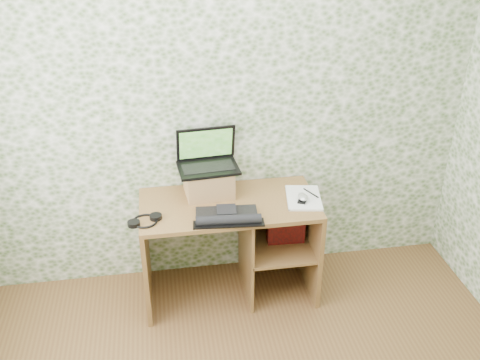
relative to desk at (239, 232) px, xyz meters
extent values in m
plane|color=white|center=(-0.08, 0.28, 0.82)|extent=(3.50, 0.00, 3.50)
cube|color=brown|center=(-0.08, -0.03, 0.25)|extent=(1.20, 0.60, 0.03)
cube|color=brown|center=(-0.66, -0.03, -0.12)|extent=(0.03, 0.60, 0.72)
cube|color=brown|center=(0.51, -0.03, -0.12)|extent=(0.03, 0.60, 0.72)
cube|color=brown|center=(0.04, -0.03, -0.12)|extent=(0.02, 0.56, 0.72)
cube|color=brown|center=(0.27, -0.03, -0.10)|extent=(0.46, 0.56, 0.02)
cube|color=brown|center=(0.28, 0.26, -0.12)|extent=(0.48, 0.02, 0.72)
cube|color=#9A7545|center=(-0.20, 0.12, 0.36)|extent=(0.34, 0.29, 0.19)
cube|color=black|center=(-0.20, 0.12, 0.47)|extent=(0.42, 0.31, 0.02)
cube|color=black|center=(-0.20, 0.10, 0.48)|extent=(0.36, 0.18, 0.00)
cube|color=black|center=(-0.20, 0.23, 0.60)|extent=(0.41, 0.10, 0.25)
cube|color=#1F5D1A|center=(-0.20, 0.22, 0.60)|extent=(0.37, 0.08, 0.21)
cube|color=black|center=(-0.11, -0.18, 0.28)|extent=(0.41, 0.18, 0.03)
cube|color=black|center=(-0.11, -0.18, 0.29)|extent=(0.14, 0.14, 0.05)
cylinder|color=black|center=(-0.11, -0.29, 0.30)|extent=(0.42, 0.10, 0.06)
cube|color=black|center=(-0.11, -0.29, 0.27)|extent=(0.46, 0.13, 0.01)
torus|color=black|center=(-0.64, -0.18, 0.28)|extent=(0.21, 0.21, 0.01)
cylinder|color=black|center=(-0.71, -0.21, 0.28)|extent=(0.08, 0.08, 0.03)
cylinder|color=black|center=(-0.57, -0.15, 0.28)|extent=(0.08, 0.08, 0.03)
cube|color=white|center=(0.44, -0.06, 0.28)|extent=(0.28, 0.36, 0.02)
ellipsoid|color=silver|center=(0.42, -0.10, 0.30)|extent=(0.10, 0.12, 0.04)
cylinder|color=black|center=(0.50, -0.02, 0.29)|extent=(0.07, 0.14, 0.01)
cube|color=maroon|center=(0.33, -0.03, 0.07)|extent=(0.27, 0.10, 0.32)
camera|label=1|loc=(-0.50, -3.10, 2.13)|focal=40.00mm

